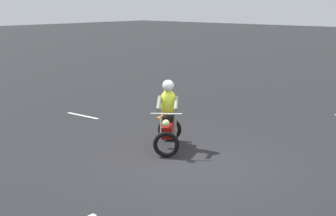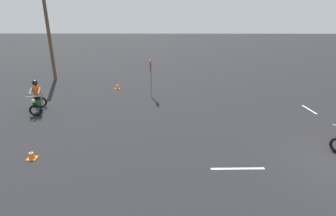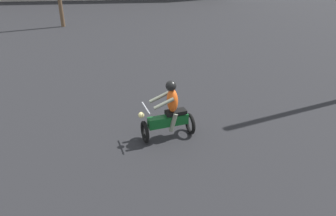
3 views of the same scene
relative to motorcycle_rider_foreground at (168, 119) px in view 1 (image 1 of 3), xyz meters
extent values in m
plane|color=black|center=(-1.20, 0.51, -0.73)|extent=(120.00, 120.00, 0.00)
torus|color=black|center=(-0.42, 0.54, -0.43)|extent=(0.54, 0.45, 0.60)
torus|color=black|center=(0.38, -0.49, -0.43)|extent=(0.54, 0.45, 0.60)
cube|color=maroon|center=(-0.02, 0.03, -0.21)|extent=(0.86, 1.02, 0.28)
cube|color=black|center=(0.11, -0.15, 0.01)|extent=(0.55, 0.60, 0.10)
cylinder|color=silver|center=(-0.39, 0.50, 0.27)|extent=(0.58, 0.46, 0.04)
sphere|color=#F2E08C|center=(-0.47, 0.61, 0.09)|extent=(0.22, 0.22, 0.16)
ellipsoid|color=#D8F233|center=(0.05, -0.07, 0.37)|extent=(0.49, 0.47, 0.64)
cylinder|color=slate|center=(0.03, 0.29, 0.42)|extent=(0.41, 0.49, 0.27)
cylinder|color=slate|center=(-0.29, 0.05, 0.42)|extent=(0.41, 0.49, 0.27)
cylinder|color=slate|center=(0.15, 0.03, -0.21)|extent=(0.24, 0.27, 0.51)
cylinder|color=slate|center=(-0.07, -0.14, -0.21)|extent=(0.24, 0.27, 0.51)
sphere|color=silver|center=(0.03, -0.04, 0.79)|extent=(0.39, 0.39, 0.28)
cube|color=orange|center=(2.08, -2.18, -0.71)|extent=(0.32, 0.32, 0.03)
cone|color=orange|center=(2.08, -2.18, -0.54)|extent=(0.24, 0.24, 0.32)
cylinder|color=white|center=(2.08, -2.18, -0.49)|extent=(0.13, 0.13, 0.05)
cube|color=silver|center=(4.18, -0.74, -0.72)|extent=(1.34, 0.19, 0.01)
camera|label=1|loc=(-7.11, 8.11, 2.70)|focal=50.00mm
camera|label=2|loc=(-8.95, 6.63, 4.10)|focal=28.00mm
camera|label=3|loc=(3.01, 5.88, 4.09)|focal=35.00mm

